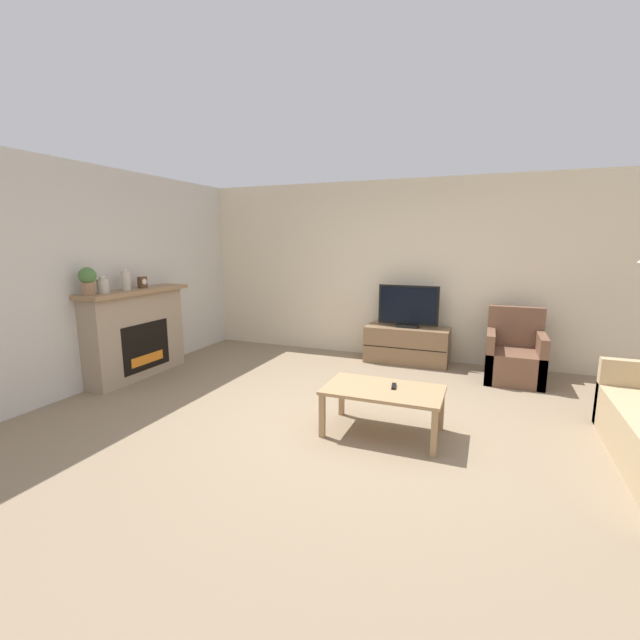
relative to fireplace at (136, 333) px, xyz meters
name	(u,v)px	position (x,y,z in m)	size (l,w,h in m)	color
ground_plane	(353,422)	(3.13, -0.37, -0.60)	(24.00, 24.00, 0.00)	#89755B
wall_back	(407,271)	(3.13, 2.30, 0.75)	(12.00, 0.06, 2.70)	beige
wall_left	(97,278)	(-0.19, -0.37, 0.75)	(0.06, 12.00, 2.70)	beige
fireplace	(136,333)	(0.00, 0.00, 0.00)	(0.44, 1.58, 1.18)	tan
mantel_vase_left	(103,285)	(0.02, -0.47, 0.67)	(0.13, 0.13, 0.22)	beige
mantel_vase_centre_left	(126,280)	(0.02, -0.12, 0.70)	(0.11, 0.11, 0.27)	beige
mantel_clock	(142,282)	(0.02, 0.16, 0.65)	(0.08, 0.11, 0.15)	brown
potted_plant	(88,279)	(0.02, -0.67, 0.76)	(0.19, 0.19, 0.32)	#936B4C
tv_stand	(407,345)	(3.23, 1.99, -0.33)	(1.21, 0.49, 0.54)	brown
tv	(408,308)	(3.23, 1.99, 0.23)	(0.88, 0.18, 0.62)	black
armchair	(514,357)	(4.68, 1.71, -0.30)	(0.70, 0.76, 0.93)	brown
coffee_table	(383,394)	(3.46, -0.51, -0.21)	(1.09, 0.64, 0.44)	#A37F56
remote	(394,386)	(3.55, -0.44, -0.14)	(0.06, 0.15, 0.02)	black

